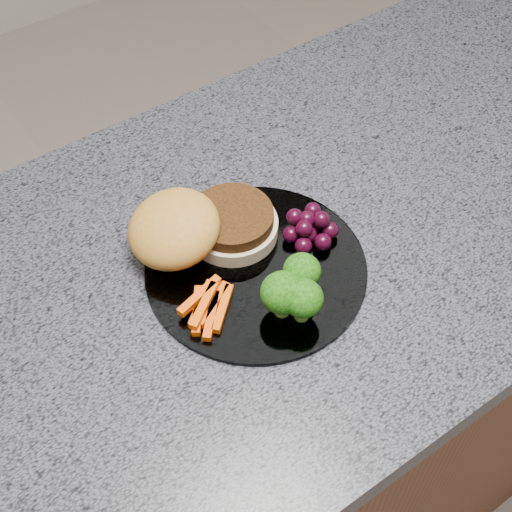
{
  "coord_description": "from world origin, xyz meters",
  "views": [
    {
      "loc": [
        -0.4,
        -0.44,
        1.56
      ],
      "look_at": [
        -0.11,
        -0.02,
        0.93
      ],
      "focal_mm": 50.0,
      "sensor_mm": 36.0,
      "label": 1
    }
  ],
  "objects_px": {
    "plate": "(256,268)",
    "burger": "(195,229)",
    "island_cabinet": "(298,396)",
    "grape_bunch": "(309,227)"
  },
  "relations": [
    {
      "from": "grape_bunch",
      "to": "plate",
      "type": "bearing_deg",
      "value": -178.1
    },
    {
      "from": "island_cabinet",
      "to": "grape_bunch",
      "type": "height_order",
      "value": "grape_bunch"
    },
    {
      "from": "island_cabinet",
      "to": "grape_bunch",
      "type": "bearing_deg",
      "value": -141.68
    },
    {
      "from": "grape_bunch",
      "to": "island_cabinet",
      "type": "bearing_deg",
      "value": 38.32
    },
    {
      "from": "burger",
      "to": "grape_bunch",
      "type": "bearing_deg",
      "value": -28.19
    },
    {
      "from": "island_cabinet",
      "to": "burger",
      "type": "xyz_separation_m",
      "value": [
        -0.14,
        0.05,
        0.5
      ]
    },
    {
      "from": "plate",
      "to": "grape_bunch",
      "type": "xyz_separation_m",
      "value": [
        0.08,
        0.0,
        0.02
      ]
    },
    {
      "from": "island_cabinet",
      "to": "grape_bunch",
      "type": "xyz_separation_m",
      "value": [
        -0.03,
        -0.02,
        0.49
      ]
    },
    {
      "from": "plate",
      "to": "burger",
      "type": "xyz_separation_m",
      "value": [
        -0.04,
        0.07,
        0.03
      ]
    },
    {
      "from": "plate",
      "to": "island_cabinet",
      "type": "bearing_deg",
      "value": 12.77
    }
  ]
}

